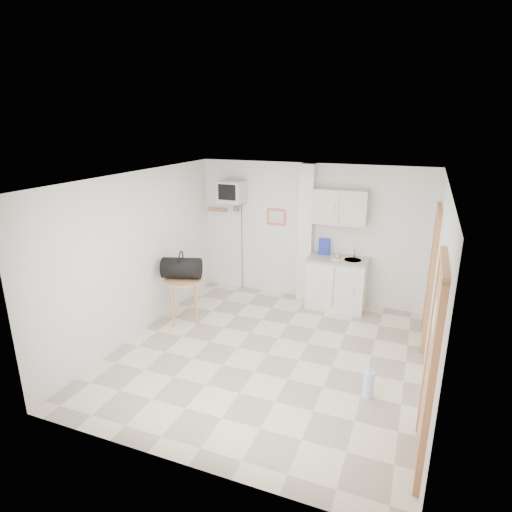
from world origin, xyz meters
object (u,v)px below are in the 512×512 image
at_px(crt_television, 232,192).
at_px(duffel_bag, 182,268).
at_px(round_table, 184,285).
at_px(water_bottle, 368,384).

bearing_deg(crt_television, duffel_bag, -99.47).
distance_m(crt_television, round_table, 2.01).
relative_size(round_table, duffel_bag, 1.05).
height_order(crt_television, water_bottle, crt_television).
bearing_deg(round_table, crt_television, 82.45).
relative_size(duffel_bag, water_bottle, 1.77).
bearing_deg(round_table, duffel_bag, 139.87).
relative_size(round_table, water_bottle, 1.86).
distance_m(round_table, duffel_bag, 0.29).
distance_m(round_table, water_bottle, 3.31).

